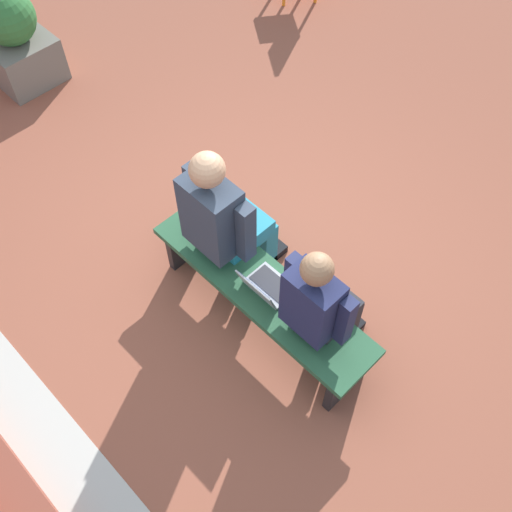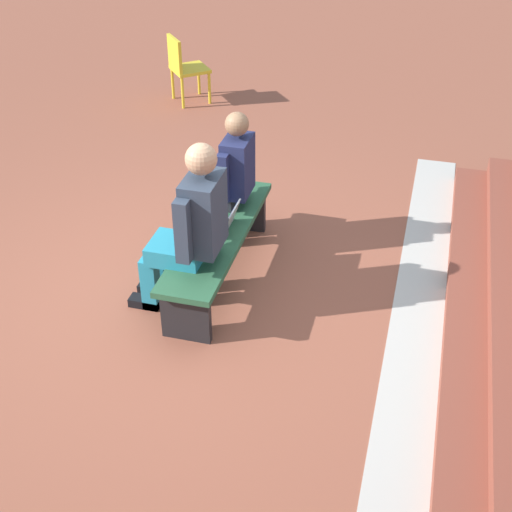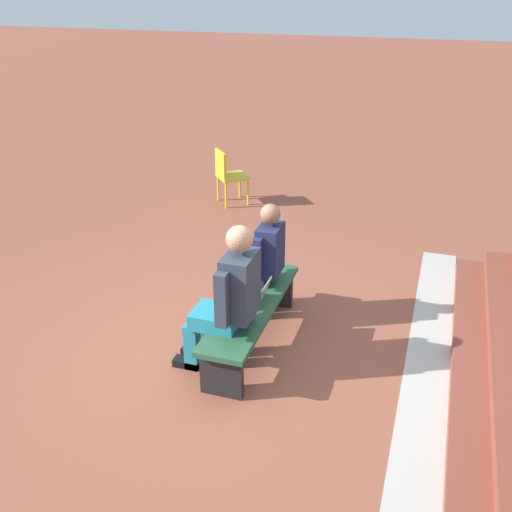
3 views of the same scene
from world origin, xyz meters
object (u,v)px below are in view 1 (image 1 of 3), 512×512
Objects in this scene: bench at (262,293)px; laptop at (265,287)px; planter at (16,40)px; person_student at (321,303)px; person_adult at (225,218)px.

laptop reaches higher than bench.
bench is 1.91× the size of planter.
person_student is at bearing 176.93° from planter.
planter is (3.14, -0.21, -0.31)m from person_adult.
bench is 0.15m from laptop.
person_student is at bearing -172.07° from bench.
person_adult is (0.88, -0.01, 0.05)m from person_student.
person_student is 4.01× the size of laptop.
laptop is at bearing 165.49° from bench.
person_student is (-0.46, -0.06, 0.34)m from bench.
bench is 0.57m from person_student.
person_adult is at bearing -0.50° from person_student.
person_student reaches higher than laptop.
person_adult is at bearing -10.05° from laptop.
planter is at bearing -4.62° from laptop.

